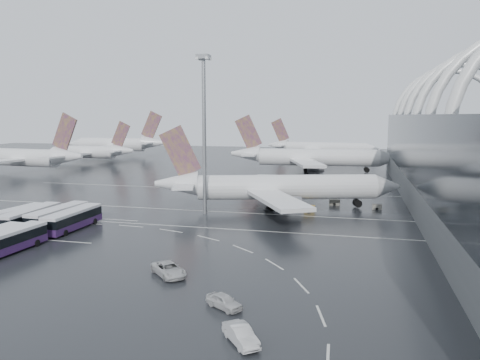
% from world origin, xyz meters
% --- Properties ---
extents(ground, '(420.00, 420.00, 0.00)m').
position_xyz_m(ground, '(0.00, 0.00, 0.00)').
color(ground, black).
rests_on(ground, ground).
extents(lane_marking_near, '(120.00, 0.25, 0.01)m').
position_xyz_m(lane_marking_near, '(0.00, -2.00, 0.01)').
color(lane_marking_near, silver).
rests_on(lane_marking_near, ground).
extents(lane_marking_mid, '(120.00, 0.25, 0.01)m').
position_xyz_m(lane_marking_mid, '(0.00, 12.00, 0.01)').
color(lane_marking_mid, silver).
rests_on(lane_marking_mid, ground).
extents(lane_marking_far, '(120.00, 0.25, 0.01)m').
position_xyz_m(lane_marking_far, '(0.00, 40.00, 0.01)').
color(lane_marking_far, silver).
rests_on(lane_marking_far, ground).
extents(bus_bay_line_south, '(28.00, 0.25, 0.01)m').
position_xyz_m(bus_bay_line_south, '(-24.00, -16.00, 0.01)').
color(bus_bay_line_south, silver).
rests_on(bus_bay_line_south, ground).
extents(bus_bay_line_north, '(28.00, 0.25, 0.01)m').
position_xyz_m(bus_bay_line_north, '(-24.00, 0.00, 0.01)').
color(bus_bay_line_north, silver).
rests_on(bus_bay_line_north, ground).
extents(airliner_main, '(51.85, 44.87, 17.86)m').
position_xyz_m(airliner_main, '(13.11, 18.17, 4.47)').
color(airliner_main, white).
rests_on(airliner_main, ground).
extents(airliner_gate_b, '(57.96, 51.89, 20.11)m').
position_xyz_m(airliner_gate_b, '(14.17, 85.20, 5.03)').
color(airliner_gate_b, white).
rests_on(airliner_gate_b, ground).
extents(airliner_gate_c, '(51.91, 47.45, 18.49)m').
position_xyz_m(airliner_gate_c, '(13.71, 139.48, 4.62)').
color(airliner_gate_c, white).
rests_on(airliner_gate_c, ground).
extents(jet_remote_west, '(47.69, 38.44, 20.76)m').
position_xyz_m(jet_remote_west, '(-80.03, 58.34, 5.36)').
color(jet_remote_west, white).
rests_on(jet_remote_west, ground).
extents(jet_remote_mid, '(40.10, 32.23, 17.57)m').
position_xyz_m(jet_remote_mid, '(-77.77, 95.08, 4.53)').
color(jet_remote_mid, white).
rests_on(jet_remote_mid, ground).
extents(jet_remote_far, '(50.30, 40.49, 21.95)m').
position_xyz_m(jet_remote_far, '(-82.72, 127.79, 5.67)').
color(jet_remote_far, white).
rests_on(jet_remote_far, ground).
extents(bus_row_near_a, '(4.19, 12.64, 3.05)m').
position_xyz_m(bus_row_near_a, '(-30.08, -8.31, 1.68)').
color(bus_row_near_a, '#291542').
rests_on(bus_row_near_a, ground).
extents(bus_row_near_b, '(3.46, 13.94, 3.42)m').
position_xyz_m(bus_row_near_b, '(-26.06, -9.47, 1.88)').
color(bus_row_near_b, '#291542').
rests_on(bus_row_near_b, ground).
extents(bus_row_near_c, '(3.85, 14.14, 3.45)m').
position_xyz_m(bus_row_near_c, '(-21.83, -7.44, 1.90)').
color(bus_row_near_c, '#291542').
rests_on(bus_row_near_c, ground).
extents(bus_row_near_d, '(3.44, 13.93, 3.42)m').
position_xyz_m(bus_row_near_d, '(-18.00, -8.68, 1.88)').
color(bus_row_near_d, '#291542').
rests_on(bus_row_near_d, ground).
extents(bus_row_far_c, '(3.76, 13.68, 3.33)m').
position_xyz_m(bus_row_far_c, '(-18.79, -23.78, 1.83)').
color(bus_row_far_c, '#291542').
rests_on(bus_row_far_c, ground).
extents(van_curve_a, '(6.19, 6.11, 1.65)m').
position_xyz_m(van_curve_a, '(7.53, -27.05, 0.83)').
color(van_curve_a, '#BDBDBD').
rests_on(van_curve_a, ground).
extents(van_curve_b, '(4.66, 3.86, 1.50)m').
position_xyz_m(van_curve_b, '(16.92, -34.87, 0.75)').
color(van_curve_b, '#BDBDBD').
rests_on(van_curve_b, ground).
extents(van_curve_c, '(4.31, 4.82, 1.59)m').
position_xyz_m(van_curve_c, '(20.39, -41.76, 0.79)').
color(van_curve_c, '#BDBDBD').
rests_on(van_curve_c, ground).
extents(floodlight_mast, '(2.42, 2.42, 31.54)m').
position_xyz_m(floodlight_mast, '(0.31, 9.53, 19.84)').
color(floodlight_mast, gray).
rests_on(floodlight_mast, ground).
extents(gse_cart_belly_a, '(2.23, 1.32, 1.21)m').
position_xyz_m(gse_cart_belly_a, '(20.72, 17.06, 0.61)').
color(gse_cart_belly_a, '#B68618').
rests_on(gse_cart_belly_a, ground).
extents(gse_cart_belly_b, '(2.36, 1.39, 1.29)m').
position_xyz_m(gse_cart_belly_b, '(25.52, 25.20, 0.64)').
color(gse_cart_belly_b, slate).
rests_on(gse_cart_belly_b, ground).
extents(gse_cart_belly_d, '(1.97, 1.17, 1.08)m').
position_xyz_m(gse_cart_belly_d, '(34.49, 22.36, 0.54)').
color(gse_cart_belly_d, slate).
rests_on(gse_cart_belly_d, ground).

